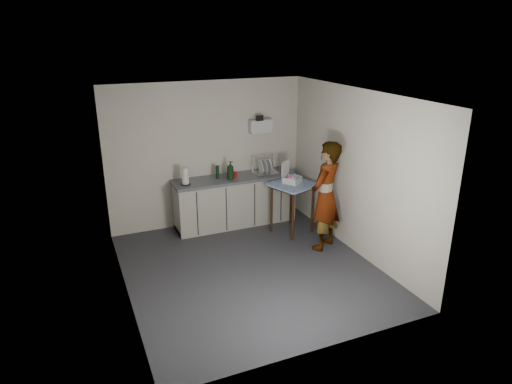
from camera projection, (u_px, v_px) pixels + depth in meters
name	position (u px, v px, depth m)	size (l,w,h in m)	color
ground	(250.00, 269.00, 6.89)	(4.00, 4.00, 0.00)	#252529
wall_back	(208.00, 154.00, 8.18)	(3.60, 0.02, 2.60)	beige
wall_right	(356.00, 173.00, 7.11)	(0.02, 4.00, 2.60)	beige
wall_left	(120.00, 206.00, 5.79)	(0.02, 4.00, 2.60)	beige
ceiling	(249.00, 95.00, 6.02)	(3.60, 4.00, 0.01)	white
kitchen_counter	(235.00, 202.00, 8.37)	(2.24, 0.62, 0.91)	black
wall_shelf	(260.00, 126.00, 8.33)	(0.42, 0.18, 0.37)	silver
side_table	(293.00, 190.00, 7.92)	(0.89, 0.89, 0.90)	#371E0C
standing_man	(326.00, 196.00, 7.29)	(0.66, 0.43, 1.80)	#B2A593
soap_bottle	(230.00, 170.00, 8.01)	(0.13, 0.13, 0.33)	black
soda_can	(235.00, 175.00, 8.14)	(0.06, 0.06, 0.12)	red
dark_bottle	(217.00, 172.00, 8.08)	(0.07, 0.07, 0.24)	black
paper_towel	(185.00, 177.00, 7.75)	(0.17, 0.17, 0.30)	black
dish_rack	(265.00, 170.00, 8.38)	(0.45, 0.34, 0.31)	silver
bakery_box	(291.00, 178.00, 7.91)	(0.38, 0.38, 0.38)	silver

